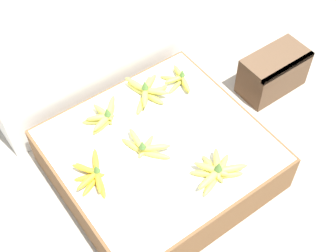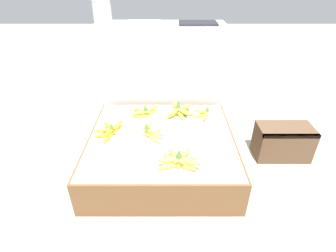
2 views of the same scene
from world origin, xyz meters
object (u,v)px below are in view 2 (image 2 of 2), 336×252
(wooden_crate, at_px, (284,142))
(banana_bunch_back_midleft, at_px, (145,111))
(banana_bunch_front_midright, at_px, (180,160))
(banana_bunch_back_right, at_px, (205,113))
(foam_tray_white, at_px, (145,23))
(glass_jar, at_px, (103,11))
(banana_bunch_middle_left, at_px, (111,130))
(banana_bunch_middle_midleft, at_px, (151,131))
(banana_bunch_back_midright, at_px, (180,110))

(wooden_crate, distance_m, banana_bunch_back_midleft, 1.02)
(banana_bunch_front_midright, relative_size, banana_bunch_back_midleft, 1.16)
(banana_bunch_back_right, bearing_deg, foam_tray_white, 134.28)
(banana_bunch_back_midleft, height_order, banana_bunch_back_right, banana_bunch_back_midleft)
(banana_bunch_back_right, xyz_separation_m, glass_jar, (-0.76, 0.45, 0.63))
(banana_bunch_back_midleft, distance_m, foam_tray_white, 0.70)
(wooden_crate, height_order, banana_bunch_front_midright, banana_bunch_front_midright)
(banana_bunch_back_midleft, relative_size, foam_tray_white, 0.85)
(foam_tray_white, bearing_deg, banana_bunch_middle_left, -105.32)
(banana_bunch_back_right, height_order, foam_tray_white, foam_tray_white)
(banana_bunch_front_midright, relative_size, foam_tray_white, 0.98)
(glass_jar, relative_size, foam_tray_white, 0.74)
(banana_bunch_middle_midleft, bearing_deg, banana_bunch_front_midright, -59.34)
(banana_bunch_front_midright, height_order, banana_bunch_middle_left, banana_bunch_front_midright)
(banana_bunch_front_midright, xyz_separation_m, banana_bunch_middle_left, (-0.45, 0.31, -0.01))
(banana_bunch_back_right, relative_size, glass_jar, 1.08)
(banana_bunch_middle_left, bearing_deg, banana_bunch_middle_midleft, -2.59)
(banana_bunch_back_midright, bearing_deg, wooden_crate, -14.55)
(wooden_crate, distance_m, banana_bunch_back_midright, 0.77)
(banana_bunch_middle_left, bearing_deg, banana_bunch_back_midright, 29.48)
(banana_bunch_back_midleft, bearing_deg, foam_tray_white, 92.22)
(banana_bunch_back_midright, height_order, glass_jar, glass_jar)
(banana_bunch_front_midright, xyz_separation_m, banana_bunch_back_midright, (0.02, 0.58, -0.00))
(banana_bunch_middle_midleft, xyz_separation_m, banana_bunch_back_right, (0.38, 0.25, -0.00))
(banana_bunch_back_right, height_order, glass_jar, glass_jar)
(wooden_crate, relative_size, banana_bunch_back_right, 1.82)
(banana_bunch_middle_left, relative_size, banana_bunch_middle_midleft, 0.98)
(banana_bunch_middle_midleft, height_order, foam_tray_white, foam_tray_white)
(banana_bunch_back_midleft, bearing_deg, banana_bunch_middle_midleft, -77.63)
(glass_jar, distance_m, foam_tray_white, 0.32)
(banana_bunch_middle_left, height_order, banana_bunch_middle_midleft, banana_bunch_middle_midleft)
(wooden_crate, relative_size, glass_jar, 1.97)
(banana_bunch_back_midleft, height_order, foam_tray_white, foam_tray_white)
(banana_bunch_middle_left, relative_size, foam_tray_white, 0.93)
(banana_bunch_front_midright, bearing_deg, foam_tray_white, 103.94)
(wooden_crate, bearing_deg, foam_tray_white, 147.90)
(banana_bunch_front_midright, xyz_separation_m, banana_bunch_back_right, (0.20, 0.55, -0.01))
(banana_bunch_front_midright, distance_m, banana_bunch_back_midright, 0.58)
(banana_bunch_middle_left, xyz_separation_m, banana_bunch_back_right, (0.65, 0.24, -0.00))
(wooden_crate, relative_size, banana_bunch_back_midleft, 1.72)
(banana_bunch_middle_midleft, xyz_separation_m, foam_tray_white, (-0.08, 0.72, 0.54))
(wooden_crate, height_order, banana_bunch_middle_left, banana_bunch_middle_left)
(banana_bunch_front_midright, distance_m, glass_jar, 1.30)
(banana_bunch_front_midright, height_order, banana_bunch_back_midright, banana_bunch_front_midright)
(banana_bunch_front_midright, xyz_separation_m, glass_jar, (-0.56, 1.00, 0.62))
(banana_bunch_middle_left, distance_m, glass_jar, 0.94)
(foam_tray_white, bearing_deg, banana_bunch_back_right, -45.72)
(banana_bunch_back_midleft, bearing_deg, banana_bunch_front_midright, -67.31)
(banana_bunch_middle_left, bearing_deg, banana_bunch_back_midleft, 49.90)
(glass_jar, bearing_deg, banana_bunch_back_right, -30.38)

